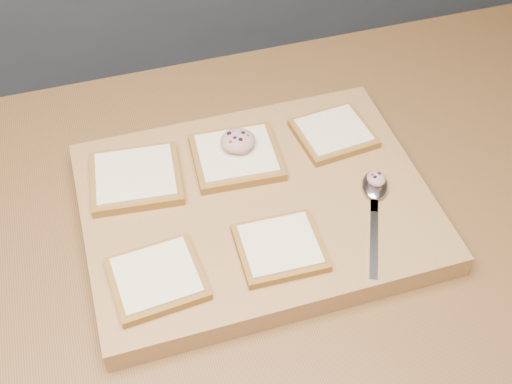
# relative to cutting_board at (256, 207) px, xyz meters

# --- Properties ---
(island_counter) EXTENTS (2.00, 0.80, 0.90)m
(island_counter) POSITION_rel_cutting_board_xyz_m (-0.10, -0.01, -0.47)
(island_counter) COLOR slate
(island_counter) RESTS_ON ground
(cutting_board) EXTENTS (0.49, 0.37, 0.04)m
(cutting_board) POSITION_rel_cutting_board_xyz_m (0.00, 0.00, 0.00)
(cutting_board) COLOR #B17C4B
(cutting_board) RESTS_ON island_counter
(bread_far_left) EXTENTS (0.14, 0.13, 0.02)m
(bread_far_left) POSITION_rel_cutting_board_xyz_m (-0.16, 0.08, 0.03)
(bread_far_left) COLOR #905F25
(bread_far_left) RESTS_ON cutting_board
(bread_far_center) EXTENTS (0.14, 0.13, 0.02)m
(bread_far_center) POSITION_rel_cutting_board_xyz_m (-0.01, 0.08, 0.03)
(bread_far_center) COLOR #905F25
(bread_far_center) RESTS_ON cutting_board
(bread_far_right) EXTENTS (0.12, 0.11, 0.02)m
(bread_far_right) POSITION_rel_cutting_board_xyz_m (0.15, 0.09, 0.03)
(bread_far_right) COLOR #905F25
(bread_far_right) RESTS_ON cutting_board
(bread_near_left) EXTENTS (0.12, 0.11, 0.02)m
(bread_near_left) POSITION_rel_cutting_board_xyz_m (-0.16, -0.10, 0.03)
(bread_near_left) COLOR #905F25
(bread_near_left) RESTS_ON cutting_board
(bread_near_center) EXTENTS (0.11, 0.11, 0.02)m
(bread_near_center) POSITION_rel_cutting_board_xyz_m (0.00, -0.10, 0.03)
(bread_near_center) COLOR #905F25
(bread_near_center) RESTS_ON cutting_board
(tuna_salad_dollop) EXTENTS (0.05, 0.05, 0.02)m
(tuna_salad_dollop) POSITION_rel_cutting_board_xyz_m (-0.00, 0.09, 0.05)
(tuna_salad_dollop) COLOR tan
(tuna_salad_dollop) RESTS_ON bread_far_center
(spoon) EXTENTS (0.10, 0.18, 0.01)m
(spoon) POSITION_rel_cutting_board_xyz_m (0.16, -0.04, 0.03)
(spoon) COLOR silver
(spoon) RESTS_ON cutting_board
(spoon_salad) EXTENTS (0.03, 0.03, 0.02)m
(spoon_salad) POSITION_rel_cutting_board_xyz_m (0.17, -0.03, 0.04)
(spoon_salad) COLOR tan
(spoon_salad) RESTS_ON spoon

